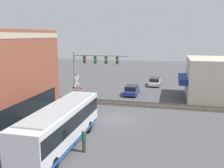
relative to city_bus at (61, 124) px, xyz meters
name	(u,v)px	position (x,y,z in m)	size (l,w,h in m)	color
ground_plane	(117,119)	(7.43, -2.80, -1.80)	(120.00, 120.00, 0.00)	#4C4C4F
shop_building	(219,79)	(18.60, -14.49, 0.98)	(8.57, 9.66, 5.57)	beige
city_bus	(61,124)	(0.00, 0.00, 0.00)	(10.90, 2.59, 3.26)	silver
traffic_signal_gantry	(91,65)	(12.04, 1.44, 3.16)	(0.42, 6.97, 6.59)	gray
crossing_signal	(77,88)	(10.94, 2.96, 0.50)	(1.41, 1.18, 3.81)	gray
rail_track_near	(127,103)	(13.43, -2.80, -1.77)	(2.60, 60.00, 0.15)	#332D28
parked_car_blue	(132,90)	(18.38, -2.60, -1.15)	(4.45, 1.82, 1.39)	navy
parked_car_white	(155,82)	(26.16, -5.40, -1.16)	(4.84, 1.82, 1.36)	silver
pedestrian_near_bus	(84,140)	(-0.56, -2.07, -0.88)	(0.34, 0.34, 1.79)	#473828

